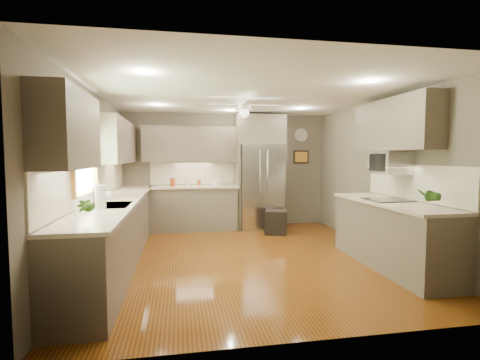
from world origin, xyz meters
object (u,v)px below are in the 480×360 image
object	(u,v)px
refrigerator	(260,174)
potted_plant_left	(85,206)
bowl	(217,184)
potted_plant_right	(427,195)
soap_bottle	(108,194)
canister_c	(187,182)
canister_d	(199,183)
stool	(276,222)
canister_a	(173,182)
paper_towel	(100,197)
microwave	(390,162)

from	to	relation	value
refrigerator	potted_plant_left	bearing A→B (deg)	-124.54
bowl	potted_plant_right	bearing A→B (deg)	-60.07
soap_bottle	canister_c	bearing A→B (deg)	60.48
canister_d	stool	xyz separation A→B (m)	(1.51, -0.73, -0.76)
canister_a	bowl	size ratio (longest dim) A/B	0.83
canister_c	refrigerator	bearing A→B (deg)	-1.08
potted_plant_right	bowl	xyz separation A→B (m)	(-2.15, 3.74, -0.13)
stool	refrigerator	bearing A→B (deg)	106.88
soap_bottle	bowl	bearing A→B (deg)	49.78
stool	paper_towel	distance (m)	3.82
canister_d	bowl	distance (m)	0.38
refrigerator	stool	distance (m)	1.16
bowl	stool	bearing A→B (deg)	-32.24
soap_bottle	stool	bearing A→B (deg)	26.04
soap_bottle	potted_plant_right	xyz separation A→B (m)	(3.97, -1.58, 0.07)
bowl	refrigerator	distance (m)	0.97
canister_a	refrigerator	distance (m)	1.88
canister_c	stool	distance (m)	2.04
canister_c	canister_a	bearing A→B (deg)	175.59
soap_bottle	canister_a	bearing A→B (deg)	67.32
canister_c	bowl	xyz separation A→B (m)	(0.63, 0.05, -0.06)
potted_plant_right	refrigerator	bearing A→B (deg)	108.33
bowl	canister_c	bearing A→B (deg)	-175.43
canister_d	refrigerator	world-z (taller)	refrigerator
canister_a	canister_d	bearing A→B (deg)	4.13
potted_plant_left	soap_bottle	bearing A→B (deg)	94.16
canister_c	soap_bottle	distance (m)	2.42
canister_d	potted_plant_right	world-z (taller)	potted_plant_right
potted_plant_right	refrigerator	world-z (taller)	refrigerator
canister_c	bowl	world-z (taller)	canister_c
canister_a	paper_towel	size ratio (longest dim) A/B	0.57
potted_plant_left	stool	world-z (taller)	potted_plant_left
bowl	potted_plant_left	bearing A→B (deg)	-113.46
canister_d	potted_plant_right	xyz separation A→B (m)	(2.53, -3.75, 0.10)
soap_bottle	microwave	xyz separation A→B (m)	(4.09, -0.63, 0.45)
canister_a	paper_towel	bearing A→B (deg)	-104.42
canister_d	bowl	bearing A→B (deg)	-2.03
canister_d	bowl	size ratio (longest dim) A/B	0.50
paper_towel	soap_bottle	bearing A→B (deg)	95.92
soap_bottle	microwave	world-z (taller)	microwave
potted_plant_left	microwave	size ratio (longest dim) A/B	0.56
canister_d	stool	world-z (taller)	canister_d
canister_d	refrigerator	distance (m)	1.33
potted_plant_right	bowl	distance (m)	4.31
canister_a	bowl	bearing A→B (deg)	1.66
bowl	microwave	size ratio (longest dim) A/B	0.39
potted_plant_right	stool	xyz separation A→B (m)	(-1.02, 3.02, -0.86)
potted_plant_left	refrigerator	size ratio (longest dim) A/B	0.13
potted_plant_right	microwave	bearing A→B (deg)	83.10
canister_a	stool	bearing A→B (deg)	-18.38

